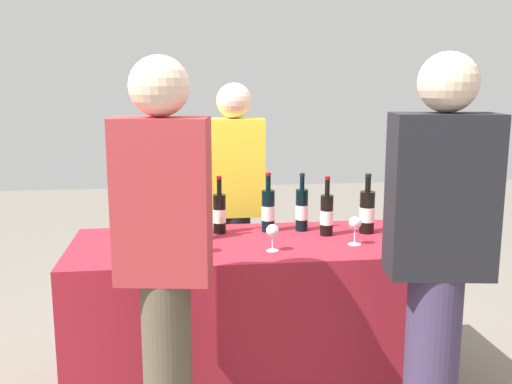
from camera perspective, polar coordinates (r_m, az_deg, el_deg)
tasting_table at (r=3.03m, az=-0.00°, el=-12.01°), size 1.83×0.74×0.78m
wine_bottle_0 at (r=2.93m, az=-9.49°, el=-2.53°), size 0.07×0.07×0.31m
wine_bottle_1 at (r=3.00m, az=-7.65°, el=-2.29°), size 0.07×0.07×0.31m
wine_bottle_2 at (r=2.93m, az=-5.29°, el=-2.29°), size 0.07×0.07×0.34m
wine_bottle_3 at (r=3.04m, az=-3.61°, el=-2.07°), size 0.07×0.07×0.30m
wine_bottle_4 at (r=3.07m, az=1.20°, el=-1.79°), size 0.07×0.07×0.31m
wine_bottle_5 at (r=3.09m, az=4.52°, el=-1.72°), size 0.07×0.07×0.31m
wine_bottle_6 at (r=3.01m, az=6.96°, el=-2.20°), size 0.07×0.07×0.31m
wine_bottle_7 at (r=3.09m, az=10.85°, el=-1.89°), size 0.08×0.08×0.31m
wine_glass_0 at (r=2.72m, az=-7.70°, el=-3.78°), size 0.07×0.07×0.14m
wine_glass_1 at (r=2.69m, az=-5.87°, el=-3.96°), size 0.07×0.07×0.14m
wine_glass_2 at (r=2.71m, az=1.64°, el=-3.94°), size 0.06×0.06×0.13m
wine_glass_3 at (r=2.85m, az=9.70°, el=-3.16°), size 0.06×0.06×0.14m
wine_glass_4 at (r=2.85m, az=13.08°, el=-3.24°), size 0.06×0.06×0.14m
server_pouring at (r=3.51m, az=-2.10°, el=-0.86°), size 0.35×0.21×1.56m
guest_0 at (r=2.23m, az=-9.01°, el=-6.10°), size 0.38×0.25×1.66m
guest_1 at (r=2.36m, az=17.44°, el=-5.72°), size 0.42×0.27×1.67m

